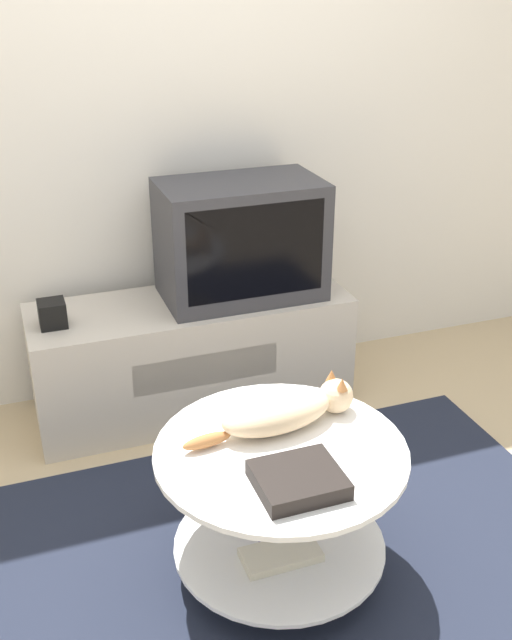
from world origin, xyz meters
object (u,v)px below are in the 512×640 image
(tv, at_px, (241,240))
(cat, at_px, (285,410))
(speaker, at_px, (52,314))
(dvd_box, at_px, (298,480))

(tv, xyz_separation_m, cat, (-0.19, -0.97, -0.20))
(tv, relative_size, cat, 1.14)
(tv, xyz_separation_m, speaker, (-0.78, -0.04, -0.19))
(tv, height_order, speaker, tv)
(tv, bearing_deg, cat, -101.12)
(speaker, distance_m, cat, 1.10)
(dvd_box, bearing_deg, cat, 75.07)
(tv, bearing_deg, dvd_box, -102.01)
(speaker, bearing_deg, tv, 2.91)
(speaker, relative_size, cat, 0.18)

